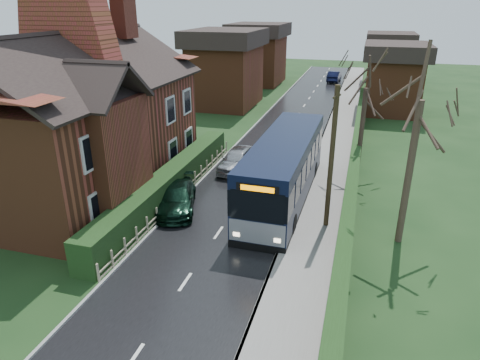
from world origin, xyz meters
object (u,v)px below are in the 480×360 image
(telegraph_pole, at_px, (331,160))
(car_silver, at_px, (237,159))
(bus, at_px, (284,170))
(brick_house, at_px, (81,116))
(bus_stop_sign, at_px, (301,174))
(car_green, at_px, (177,198))

(telegraph_pole, bearing_deg, car_silver, 150.02)
(telegraph_pole, bearing_deg, bus, 149.72)
(brick_house, bearing_deg, bus_stop_sign, 5.86)
(brick_house, distance_m, telegraph_pole, 13.59)
(bus, relative_size, telegraph_pole, 1.68)
(brick_house, xyz_separation_m, car_silver, (7.23, 5.43, -3.66))
(bus_stop_sign, xyz_separation_m, telegraph_pole, (1.60, -2.00, 1.66))
(brick_house, height_order, telegraph_pole, brick_house)
(brick_house, relative_size, car_green, 3.25)
(brick_house, height_order, car_green, brick_house)
(car_green, bearing_deg, bus, 9.66)
(brick_house, xyz_separation_m, bus_stop_sign, (11.93, 1.22, -2.57))
(bus, distance_m, telegraph_pole, 4.06)
(car_green, bearing_deg, car_silver, 58.92)
(car_green, height_order, telegraph_pole, telegraph_pole)
(telegraph_pole, bearing_deg, car_green, -164.21)
(bus, relative_size, car_green, 2.56)
(car_green, relative_size, telegraph_pole, 0.66)
(car_silver, xyz_separation_m, bus_stop_sign, (4.70, -4.20, 1.09))
(bus, bearing_deg, brick_house, -169.81)
(bus, bearing_deg, car_silver, 136.44)
(bus, distance_m, car_green, 5.89)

